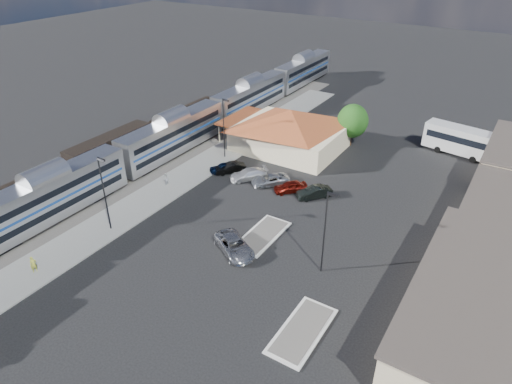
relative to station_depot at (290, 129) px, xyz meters
The scene contains 22 objects.
ground 24.63m from the station_depot, 79.24° to the right, with size 280.00×280.00×0.00m, color black.
railbed 23.14m from the station_depot, 135.78° to the right, with size 16.00×100.00×0.12m, color #4C4944.
platform 19.71m from the station_depot, 112.45° to the right, with size 5.50×92.00×0.18m, color gray.
passenger_train 17.40m from the station_depot, 140.56° to the right, with size 3.00×104.00×5.55m.
freight_cars 26.38m from the station_depot, 137.53° to the right, with size 2.80×46.00×4.00m.
station_depot is the anchor object (origin of this frame).
traffic_island_south 23.80m from the station_depot, 68.74° to the right, with size 3.30×7.50×0.21m.
traffic_island_north 37.12m from the station_depot, 59.88° to the right, with size 3.30×7.50×0.21m.
lamp_plat_s 30.74m from the station_depot, 101.94° to the right, with size 1.08×0.25×9.00m.
lamp_plat_n 10.45m from the station_depot, 128.41° to the right, with size 1.08×0.25×9.00m.
lamp_lot 29.30m from the station_depot, 55.24° to the right, with size 1.08×0.25×9.00m.
tree_depot 9.69m from the station_depot, 38.43° to the left, with size 4.71×4.71×6.63m.
suv 27.22m from the station_depot, 73.69° to the right, with size 2.67×5.80×1.61m, color #A0A2A8.
coach_bus 26.28m from the station_depot, 25.18° to the left, with size 13.30×4.94×4.17m.
person_a 39.82m from the station_depot, 100.20° to the right, with size 0.63×0.42×1.73m, color #D0D542.
person_b 20.72m from the station_depot, 113.17° to the right, with size 0.76×0.59×1.57m, color silver.
parked_car_a 12.67m from the station_depot, 108.47° to the right, with size 1.57×3.91×1.33m, color #0B1B3B.
parked_car_b 12.13m from the station_depot, 104.81° to the right, with size 1.50×4.30×1.42m, color black.
parked_car_c 12.03m from the station_depot, 89.21° to the right, with size 2.08×5.10×1.48m, color silver.
parked_car_d 12.22m from the station_depot, 73.68° to the right, with size 2.30×4.99×1.39m, color #999EA2.
parked_car_e 13.70m from the station_depot, 60.90° to the right, with size 1.72×4.28×1.46m, color maroon.
parked_car_f 15.26m from the station_depot, 49.64° to the right, with size 1.57×4.51×1.49m, color black.
Camera 1 is at (25.19, -33.17, 29.20)m, focal length 32.00 mm.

